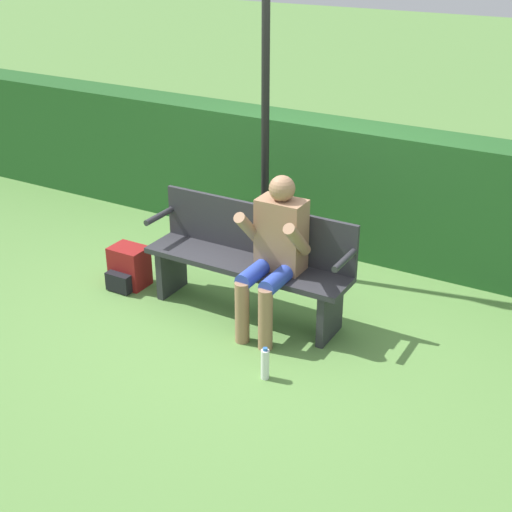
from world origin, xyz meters
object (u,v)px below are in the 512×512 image
(backpack, at_px, (128,268))
(water_bottle, at_px, (265,364))
(park_bench, at_px, (250,258))
(signpost, at_px, (265,89))
(person_seated, at_px, (275,248))

(backpack, height_order, water_bottle, backpack)
(park_bench, relative_size, signpost, 0.59)
(park_bench, xyz_separation_m, backpack, (-1.14, -0.16, -0.30))
(park_bench, distance_m, water_bottle, 1.04)
(park_bench, relative_size, water_bottle, 6.89)
(park_bench, bearing_deg, water_bottle, -53.35)
(person_seated, bearing_deg, water_bottle, -66.25)
(water_bottle, bearing_deg, person_seated, 113.75)
(backpack, bearing_deg, person_seated, 1.34)
(park_bench, height_order, water_bottle, park_bench)
(person_seated, bearing_deg, backpack, -178.66)
(park_bench, bearing_deg, signpost, 110.85)
(park_bench, xyz_separation_m, person_seated, (0.29, -0.13, 0.21))
(park_bench, xyz_separation_m, signpost, (-0.28, 0.74, 1.18))
(signpost, bearing_deg, backpack, -133.93)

